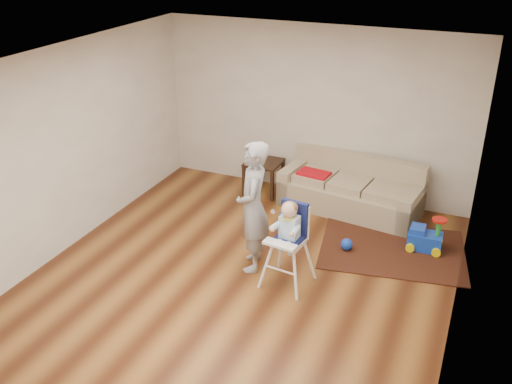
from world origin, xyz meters
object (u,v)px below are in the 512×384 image
at_px(sofa, 350,186).
at_px(toy_ball, 347,244).
at_px(ride_on_toy, 426,233).
at_px(side_table, 264,177).
at_px(adult, 253,207).
at_px(high_chair, 288,245).

relative_size(sofa, toy_ball, 13.60).
xyz_separation_m(ride_on_toy, toy_ball, (-0.96, -0.44, -0.16)).
distance_m(side_table, adult, 2.29).
distance_m(ride_on_toy, adult, 2.43).
relative_size(toy_ball, high_chair, 0.14).
bearing_deg(adult, sofa, 139.10).
relative_size(ride_on_toy, high_chair, 0.43).
distance_m(side_table, high_chair, 2.63).
relative_size(side_table, adult, 0.32).
height_order(toy_ball, adult, adult).
bearing_deg(side_table, ride_on_toy, -16.71).
height_order(ride_on_toy, adult, adult).
xyz_separation_m(sofa, toy_ball, (0.28, -1.19, -0.31)).
height_order(high_chair, adult, adult).
xyz_separation_m(side_table, adult, (0.72, -2.09, 0.58)).
height_order(sofa, adult, adult).
bearing_deg(sofa, ride_on_toy, -23.36).
bearing_deg(high_chair, adult, 167.00).
height_order(ride_on_toy, toy_ball, ride_on_toy).
bearing_deg(adult, ride_on_toy, 101.92).
xyz_separation_m(sofa, ride_on_toy, (1.25, -0.74, -0.15)).
xyz_separation_m(toy_ball, high_chair, (-0.47, -1.03, 0.45)).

